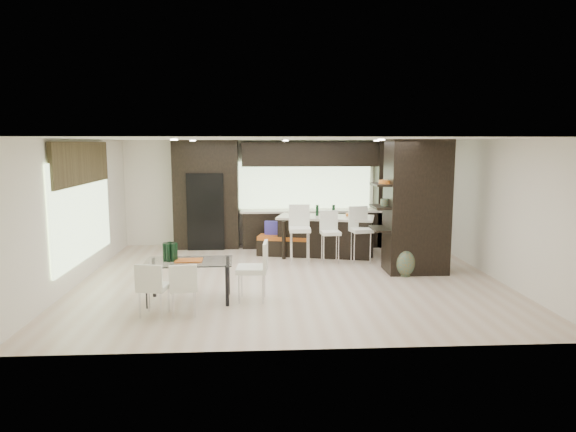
{
  "coord_description": "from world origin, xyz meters",
  "views": [
    {
      "loc": [
        -0.61,
        -9.74,
        2.62
      ],
      "look_at": [
        0.0,
        0.6,
        1.15
      ],
      "focal_mm": 32.0,
      "sensor_mm": 36.0,
      "label": 1
    }
  ],
  "objects": [
    {
      "name": "dining_table",
      "position": [
        -1.76,
        -1.36,
        0.34
      ],
      "size": [
        1.45,
        0.85,
        0.68
      ],
      "primitive_type": "cube",
      "rotation": [
        0.0,
        0.0,
        0.03
      ],
      "color": "white",
      "rests_on": "ground"
    },
    {
      "name": "left_wall",
      "position": [
        -4.0,
        0.0,
        1.35
      ],
      "size": [
        0.02,
        7.0,
        2.7
      ],
      "primitive_type": "cube",
      "color": "white",
      "rests_on": "ground"
    },
    {
      "name": "bench",
      "position": [
        -0.01,
        2.11,
        0.23
      ],
      "size": [
        1.29,
        0.73,
        0.47
      ],
      "primitive_type": "cube",
      "rotation": [
        0.0,
        0.0,
        -0.23
      ],
      "color": "black",
      "rests_on": "ground"
    },
    {
      "name": "stool_left",
      "position": [
        0.3,
        1.29,
        0.52
      ],
      "size": [
        0.46,
        0.46,
        1.03
      ],
      "primitive_type": "cube",
      "rotation": [
        0.0,
        0.0,
        -0.02
      ],
      "color": "white",
      "rests_on": "ground"
    },
    {
      "name": "ceiling_spots",
      "position": [
        0.0,
        0.25,
        2.68
      ],
      "size": [
        4.0,
        3.0,
        0.02
      ],
      "primitive_type": "cube",
      "color": "white",
      "rests_on": "ceiling"
    },
    {
      "name": "window_back",
      "position": [
        0.6,
        3.46,
        1.55
      ],
      "size": [
        3.4,
        0.04,
        1.2
      ],
      "primitive_type": "cube",
      "color": "#B2D199",
      "rests_on": "back_wall"
    },
    {
      "name": "right_wall",
      "position": [
        4.0,
        0.0,
        1.35
      ],
      "size": [
        0.02,
        7.0,
        2.7
      ],
      "primitive_type": "cube",
      "color": "white",
      "rests_on": "ground"
    },
    {
      "name": "chair_far",
      "position": [
        -2.21,
        -2.05,
        0.39
      ],
      "size": [
        0.49,
        0.49,
        0.78
      ],
      "primitive_type": "cube",
      "rotation": [
        0.0,
        0.0,
        -0.18
      ],
      "color": "white",
      "rests_on": "ground"
    },
    {
      "name": "stool_right",
      "position": [
        1.66,
        1.3,
        0.5
      ],
      "size": [
        0.51,
        0.51,
        0.99
      ],
      "primitive_type": "cube",
      "rotation": [
        0.0,
        0.0,
        0.18
      ],
      "color": "white",
      "rests_on": "ground"
    },
    {
      "name": "refrigerator",
      "position": [
        -1.9,
        3.12,
        0.95
      ],
      "size": [
        0.9,
        0.68,
        1.9
      ],
      "primitive_type": "cube",
      "color": "black",
      "rests_on": "ground"
    },
    {
      "name": "ground",
      "position": [
        0.0,
        0.0,
        0.0
      ],
      "size": [
        8.0,
        8.0,
        0.0
      ],
      "primitive_type": "plane",
      "color": "beige",
      "rests_on": "ground"
    },
    {
      "name": "stool_mid",
      "position": [
        0.98,
        1.31,
        0.46
      ],
      "size": [
        0.44,
        0.44,
        0.92
      ],
      "primitive_type": "cube",
      "rotation": [
        0.0,
        0.0,
        0.08
      ],
      "color": "white",
      "rests_on": "ground"
    },
    {
      "name": "partition_column",
      "position": [
        2.6,
        0.4,
        1.35
      ],
      "size": [
        1.2,
        0.8,
        2.7
      ],
      "primitive_type": "cube",
      "color": "black",
      "rests_on": "ground"
    },
    {
      "name": "stone_accent",
      "position": [
        -3.93,
        0.2,
        2.25
      ],
      "size": [
        0.08,
        3.0,
        0.8
      ],
      "primitive_type": "cube",
      "color": "brown",
      "rests_on": "left_wall"
    },
    {
      "name": "floor_vase",
      "position": [
        2.3,
        0.05,
        0.53
      ],
      "size": [
        0.49,
        0.49,
        1.06
      ],
      "primitive_type": null,
      "rotation": [
        0.0,
        0.0,
        0.29
      ],
      "color": "#46533C",
      "rests_on": "ground"
    },
    {
      "name": "chair_end",
      "position": [
        -0.72,
        -1.36,
        0.46
      ],
      "size": [
        0.54,
        0.54,
        0.92
      ],
      "primitive_type": "cube",
      "rotation": [
        0.0,
        0.0,
        1.49
      ],
      "color": "white",
      "rests_on": "ground"
    },
    {
      "name": "kitchen_island",
      "position": [
        0.98,
        2.09,
        0.46
      ],
      "size": [
        2.38,
        1.48,
        0.92
      ],
      "primitive_type": "cube",
      "rotation": [
        0.0,
        0.0,
        -0.26
      ],
      "color": "black",
      "rests_on": "ground"
    },
    {
      "name": "ceiling",
      "position": [
        0.0,
        0.0,
        2.7
      ],
      "size": [
        8.0,
        7.0,
        0.02
      ],
      "primitive_type": "cube",
      "color": "white",
      "rests_on": "ground"
    },
    {
      "name": "back_wall",
      "position": [
        0.0,
        3.5,
        1.35
      ],
      "size": [
        8.0,
        0.02,
        2.7
      ],
      "primitive_type": "cube",
      "color": "white",
      "rests_on": "ground"
    },
    {
      "name": "chair_near",
      "position": [
        -1.76,
        -2.04,
        0.38
      ],
      "size": [
        0.47,
        0.47,
        0.76
      ],
      "primitive_type": "cube",
      "rotation": [
        0.0,
        0.0,
        0.16
      ],
      "color": "white",
      "rests_on": "ground"
    },
    {
      "name": "back_cabinetry",
      "position": [
        0.5,
        3.17,
        1.35
      ],
      "size": [
        6.8,
        0.68,
        2.7
      ],
      "primitive_type": "cube",
      "color": "black",
      "rests_on": "ground"
    },
    {
      "name": "window_left",
      "position": [
        -3.96,
        0.2,
        1.35
      ],
      "size": [
        0.04,
        3.2,
        1.9
      ],
      "primitive_type": "cube",
      "color": "#B2D199",
      "rests_on": "left_wall"
    }
  ]
}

